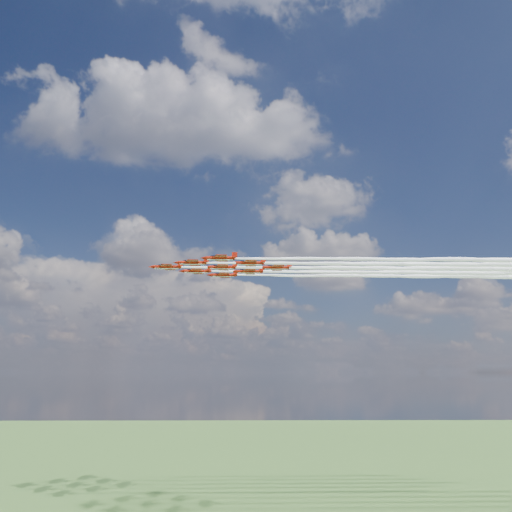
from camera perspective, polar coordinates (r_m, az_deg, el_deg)
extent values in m
cylinder|color=#A61909|center=(171.37, -10.15, -1.24)|extent=(8.61, 1.29, 1.18)
cone|color=#A61909|center=(172.24, -11.91, -1.22)|extent=(2.16, 1.21, 1.18)
cone|color=#A61909|center=(170.69, -8.47, -1.26)|extent=(1.62, 1.09, 1.07)
ellipsoid|color=black|center=(171.80, -10.85, -1.08)|extent=(2.25, 1.01, 0.77)
cube|color=#A61909|center=(171.28, -9.97, -1.26)|extent=(3.56, 9.92, 0.15)
cube|color=#A61909|center=(170.78, -8.72, -1.25)|extent=(1.55, 3.88, 0.13)
cube|color=#A61909|center=(170.95, -8.64, -0.94)|extent=(1.72, 0.17, 1.93)
cube|color=white|center=(171.26, -10.15, -1.42)|extent=(8.07, 1.07, 0.13)
cylinder|color=#A61909|center=(163.46, -7.27, -0.77)|extent=(8.61, 1.29, 1.18)
cone|color=#A61909|center=(164.08, -9.14, -0.75)|extent=(2.16, 1.21, 1.18)
cone|color=#A61909|center=(163.04, -5.51, -0.78)|extent=(1.62, 1.09, 1.07)
ellipsoid|color=black|center=(163.79, -8.02, -0.59)|extent=(2.25, 1.01, 0.77)
cube|color=#A61909|center=(163.40, -7.09, -0.78)|extent=(3.56, 9.92, 0.15)
cube|color=#A61909|center=(163.09, -5.77, -0.78)|extent=(1.55, 3.88, 0.13)
cube|color=#A61909|center=(163.29, -5.69, -0.45)|extent=(1.72, 0.17, 1.93)
cube|color=white|center=(163.35, -7.28, -0.95)|extent=(8.07, 1.07, 0.13)
cylinder|color=#A61909|center=(177.02, -6.85, -1.73)|extent=(8.61, 1.29, 1.18)
cone|color=#A61909|center=(177.59, -8.57, -1.72)|extent=(2.16, 1.21, 1.18)
cone|color=#A61909|center=(176.63, -5.22, -1.75)|extent=(1.62, 1.09, 1.07)
ellipsoid|color=black|center=(177.32, -7.53, -1.57)|extent=(2.25, 1.01, 0.77)
cube|color=#A61909|center=(176.96, -6.67, -1.75)|extent=(3.56, 9.92, 0.15)
cube|color=#A61909|center=(176.68, -5.46, -1.75)|extent=(1.55, 3.88, 0.13)
cube|color=#A61909|center=(176.86, -5.38, -1.44)|extent=(1.72, 0.17, 1.93)
cube|color=white|center=(176.91, -6.85, -1.90)|extent=(8.07, 1.07, 0.13)
cylinder|color=#A61909|center=(156.02, -4.12, -0.24)|extent=(8.61, 1.29, 1.18)
cone|color=#A61909|center=(156.35, -6.08, -0.23)|extent=(2.16, 1.21, 1.18)
cone|color=#A61909|center=(155.88, -2.26, -0.25)|extent=(1.62, 1.09, 1.07)
ellipsoid|color=black|center=(156.24, -4.90, -0.06)|extent=(2.25, 1.01, 0.77)
cube|color=#A61909|center=(155.99, -3.92, -0.26)|extent=(3.56, 9.92, 0.15)
cube|color=#A61909|center=(155.89, -2.54, -0.25)|extent=(1.55, 3.88, 0.13)
cube|color=#A61909|center=(156.11, -2.46, 0.09)|extent=(1.72, 0.17, 1.93)
cube|color=white|center=(155.91, -4.12, -0.43)|extent=(8.07, 1.07, 0.13)
cylinder|color=#A61909|center=(169.60, -3.92, -1.29)|extent=(8.61, 1.29, 1.18)
cone|color=#A61909|center=(169.90, -5.73, -1.28)|extent=(2.16, 1.21, 1.18)
cone|color=#A61909|center=(169.47, -2.22, -1.31)|extent=(1.62, 1.09, 1.07)
ellipsoid|color=black|center=(169.80, -4.65, -1.13)|extent=(2.25, 1.01, 0.77)
cube|color=#A61909|center=(169.57, -3.74, -1.31)|extent=(3.56, 9.92, 0.15)
cube|color=#A61909|center=(169.48, -2.47, -1.30)|extent=(1.55, 3.88, 0.13)
cube|color=#A61909|center=(169.68, -2.40, -0.99)|extent=(1.72, 0.17, 1.93)
cube|color=white|center=(169.49, -3.93, -1.47)|extent=(8.07, 1.07, 0.13)
cylinder|color=#A61909|center=(183.23, -3.76, -2.19)|extent=(8.61, 1.29, 1.18)
cone|color=#A61909|center=(183.51, -5.43, -2.18)|extent=(2.16, 1.21, 1.18)
cone|color=#A61909|center=(183.11, -2.18, -2.20)|extent=(1.62, 1.09, 1.07)
ellipsoid|color=black|center=(183.42, -4.43, -2.04)|extent=(2.25, 1.01, 0.77)
cube|color=#A61909|center=(183.20, -3.59, -2.21)|extent=(3.56, 9.92, 0.15)
cube|color=#A61909|center=(183.12, -2.41, -2.20)|extent=(1.55, 3.88, 0.13)
cube|color=#A61909|center=(183.30, -2.34, -1.90)|extent=(1.72, 0.17, 1.93)
cube|color=white|center=(183.13, -3.76, -2.36)|extent=(8.07, 1.07, 0.13)
cylinder|color=#A61909|center=(162.68, -0.74, -0.81)|extent=(8.61, 1.29, 1.18)
cone|color=#A61909|center=(162.69, -2.64, -0.80)|extent=(2.16, 1.21, 1.18)
cone|color=#A61909|center=(162.83, 1.03, -0.82)|extent=(1.62, 1.09, 1.07)
ellipsoid|color=black|center=(162.77, -1.50, -0.64)|extent=(2.25, 1.01, 0.77)
cube|color=#A61909|center=(162.68, -0.56, -0.83)|extent=(3.56, 9.92, 0.15)
cube|color=#A61909|center=(162.80, 0.77, -0.82)|extent=(1.55, 3.88, 0.13)
cube|color=#A61909|center=(163.02, 0.84, -0.49)|extent=(1.72, 0.17, 1.93)
cube|color=white|center=(162.57, -0.74, -1.00)|extent=(8.07, 1.07, 0.13)
cylinder|color=#A61909|center=(176.29, -0.82, -1.78)|extent=(8.61, 1.29, 1.18)
cone|color=#A61909|center=(176.30, -2.56, -1.77)|extent=(2.16, 1.21, 1.18)
cone|color=#A61909|center=(176.44, 0.82, -1.79)|extent=(1.62, 1.09, 1.07)
ellipsoid|color=black|center=(176.37, -1.51, -1.62)|extent=(2.25, 1.01, 0.77)
cube|color=#A61909|center=(176.29, -0.64, -1.80)|extent=(3.56, 9.92, 0.15)
cube|color=#A61909|center=(176.41, 0.58, -1.79)|extent=(1.55, 3.88, 0.13)
cube|color=#A61909|center=(176.61, 0.65, -1.48)|extent=(1.72, 0.17, 1.93)
cube|color=white|center=(176.19, -0.82, -1.95)|extent=(8.07, 1.07, 0.13)
cylinder|color=#A61909|center=(169.87, 2.36, -1.33)|extent=(8.61, 1.29, 1.18)
cone|color=#A61909|center=(169.58, 0.55, -1.32)|extent=(2.16, 1.21, 1.18)
cone|color=#A61909|center=(170.29, 4.05, -1.34)|extent=(1.62, 1.09, 1.07)
ellipsoid|color=black|center=(169.83, 1.63, -1.17)|extent=(2.25, 1.01, 0.77)
cube|color=#A61909|center=(169.89, 2.54, -1.35)|extent=(3.56, 9.92, 0.15)
cube|color=#A61909|center=(170.22, 3.80, -1.34)|extent=(1.55, 3.88, 0.13)
cube|color=#A61909|center=(170.44, 3.87, -1.02)|extent=(1.72, 0.17, 1.93)
cube|color=white|center=(169.76, 2.36, -1.51)|extent=(8.07, 1.07, 0.13)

